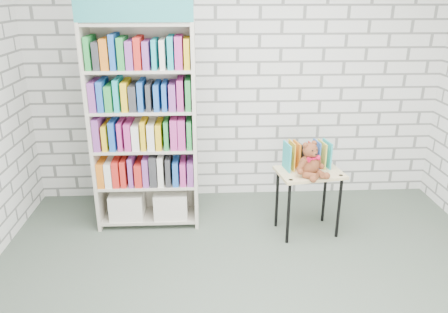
{
  "coord_description": "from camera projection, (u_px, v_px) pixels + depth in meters",
  "views": [
    {
      "loc": [
        -0.37,
        -2.72,
        2.25
      ],
      "look_at": [
        -0.19,
        0.95,
        0.86
      ],
      "focal_mm": 35.0,
      "sensor_mm": 36.0,
      "label": 1
    }
  ],
  "objects": [
    {
      "name": "display_table",
      "position": [
        309.0,
        180.0,
        4.18
      ],
      "size": [
        0.67,
        0.51,
        0.65
      ],
      "color": "#D4BD7F",
      "rests_on": "ground"
    },
    {
      "name": "bookshelf",
      "position": [
        145.0,
        127.0,
        4.21
      ],
      "size": [
        1.0,
        0.39,
        2.25
      ],
      "color": "beige",
      "rests_on": "ground"
    },
    {
      "name": "room_shell",
      "position": [
        262.0,
        72.0,
        2.72
      ],
      "size": [
        4.52,
        4.02,
        2.81
      ],
      "color": "silver",
      "rests_on": "ground"
    },
    {
      "name": "ground",
      "position": [
        255.0,
        304.0,
        3.35
      ],
      "size": [
        4.5,
        4.5,
        0.0
      ],
      "primitive_type": "plane",
      "color": "#465346",
      "rests_on": "ground"
    },
    {
      "name": "teddy_bear",
      "position": [
        311.0,
        162.0,
        4.01
      ],
      "size": [
        0.31,
        0.29,
        0.33
      ],
      "color": "maroon",
      "rests_on": "display_table"
    },
    {
      "name": "table_books",
      "position": [
        307.0,
        155.0,
        4.19
      ],
      "size": [
        0.45,
        0.25,
        0.25
      ],
      "color": "teal",
      "rests_on": "display_table"
    }
  ]
}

